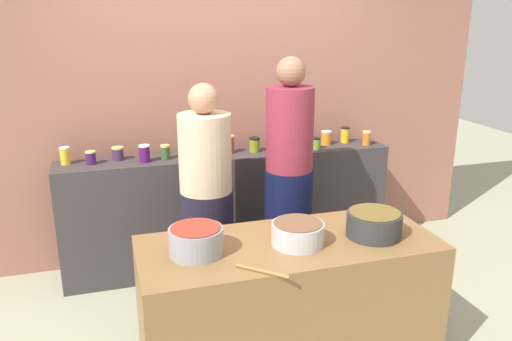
{
  "coord_description": "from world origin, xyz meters",
  "views": [
    {
      "loc": [
        -0.95,
        -2.8,
        2.06
      ],
      "look_at": [
        0.0,
        0.35,
        1.05
      ],
      "focal_mm": 36.11,
      "sensor_mm": 36.0,
      "label": 1
    }
  ],
  "objects_px": {
    "preserve_jar_0": "(65,156)",
    "preserve_jar_5": "(190,148)",
    "preserve_jar_15": "(366,138)",
    "wooden_spoon": "(262,271)",
    "cooking_pot_left": "(196,241)",
    "preserve_jar_4": "(165,152)",
    "cooking_pot_center": "(298,233)",
    "preserve_jar_13": "(326,138)",
    "preserve_jar_9": "(275,144)",
    "preserve_jar_14": "(345,135)",
    "preserve_jar_7": "(230,144)",
    "preserve_jar_10": "(288,143)",
    "cooking_pot_right": "(374,224)",
    "preserve_jar_8": "(255,145)",
    "cook_with_tongs": "(207,211)",
    "preserve_jar_6": "(207,150)",
    "preserve_jar_2": "(118,153)",
    "cook_in_cap": "(289,191)",
    "preserve_jar_12": "(316,143)",
    "preserve_jar_1": "(91,158)",
    "preserve_jar_11": "(296,141)",
    "preserve_jar_3": "(145,153)"
  },
  "relations": [
    {
      "from": "cook_with_tongs",
      "to": "preserve_jar_15",
      "type": "bearing_deg",
      "value": 18.7
    },
    {
      "from": "preserve_jar_9",
      "to": "cook_in_cap",
      "type": "relative_size",
      "value": 0.08
    },
    {
      "from": "preserve_jar_4",
      "to": "preserve_jar_7",
      "type": "distance_m",
      "value": 0.52
    },
    {
      "from": "preserve_jar_8",
      "to": "preserve_jar_14",
      "type": "distance_m",
      "value": 0.85
    },
    {
      "from": "preserve_jar_14",
      "to": "preserve_jar_7",
      "type": "bearing_deg",
      "value": -177.24
    },
    {
      "from": "preserve_jar_9",
      "to": "preserve_jar_1",
      "type": "bearing_deg",
      "value": 177.41
    },
    {
      "from": "preserve_jar_1",
      "to": "cooking_pot_right",
      "type": "height_order",
      "value": "preserve_jar_1"
    },
    {
      "from": "preserve_jar_14",
      "to": "wooden_spoon",
      "type": "xyz_separation_m",
      "value": [
        -1.31,
        -1.77,
        -0.22
      ]
    },
    {
      "from": "preserve_jar_13",
      "to": "cook_in_cap",
      "type": "height_order",
      "value": "cook_in_cap"
    },
    {
      "from": "preserve_jar_3",
      "to": "preserve_jar_8",
      "type": "xyz_separation_m",
      "value": [
        0.89,
        0.05,
        -0.01
      ]
    },
    {
      "from": "preserve_jar_8",
      "to": "cook_with_tongs",
      "type": "bearing_deg",
      "value": -132.42
    },
    {
      "from": "preserve_jar_9",
      "to": "preserve_jar_10",
      "type": "relative_size",
      "value": 1.05
    },
    {
      "from": "preserve_jar_15",
      "to": "cooking_pot_right",
      "type": "distance_m",
      "value": 1.57
    },
    {
      "from": "preserve_jar_14",
      "to": "cooking_pot_center",
      "type": "relative_size",
      "value": 0.46
    },
    {
      "from": "preserve_jar_1",
      "to": "preserve_jar_4",
      "type": "bearing_deg",
      "value": -2.65
    },
    {
      "from": "preserve_jar_6",
      "to": "preserve_jar_9",
      "type": "height_order",
      "value": "preserve_jar_9"
    },
    {
      "from": "wooden_spoon",
      "to": "preserve_jar_13",
      "type": "bearing_deg",
      "value": 57.19
    },
    {
      "from": "preserve_jar_10",
      "to": "cooking_pot_center",
      "type": "bearing_deg",
      "value": -108.06
    },
    {
      "from": "preserve_jar_13",
      "to": "cooking_pot_center",
      "type": "height_order",
      "value": "preserve_jar_13"
    },
    {
      "from": "preserve_jar_0",
      "to": "cooking_pot_center",
      "type": "distance_m",
      "value": 1.98
    },
    {
      "from": "preserve_jar_12",
      "to": "preserve_jar_13",
      "type": "height_order",
      "value": "preserve_jar_13"
    },
    {
      "from": "preserve_jar_9",
      "to": "preserve_jar_13",
      "type": "distance_m",
      "value": 0.51
    },
    {
      "from": "preserve_jar_3",
      "to": "preserve_jar_7",
      "type": "distance_m",
      "value": 0.68
    },
    {
      "from": "preserve_jar_1",
      "to": "preserve_jar_8",
      "type": "distance_m",
      "value": 1.28
    },
    {
      "from": "cook_with_tongs",
      "to": "preserve_jar_4",
      "type": "bearing_deg",
      "value": 109.99
    },
    {
      "from": "preserve_jar_5",
      "to": "cooking_pot_left",
      "type": "relative_size",
      "value": 0.42
    },
    {
      "from": "preserve_jar_0",
      "to": "preserve_jar_5",
      "type": "xyz_separation_m",
      "value": [
        0.94,
        -0.02,
        -0.0
      ]
    },
    {
      "from": "preserve_jar_8",
      "to": "preserve_jar_10",
      "type": "relative_size",
      "value": 0.9
    },
    {
      "from": "preserve_jar_14",
      "to": "cooking_pot_right",
      "type": "xyz_separation_m",
      "value": [
        -0.56,
        -1.53,
        -0.15
      ]
    },
    {
      "from": "preserve_jar_10",
      "to": "cooking_pot_right",
      "type": "xyz_separation_m",
      "value": [
        0.01,
        -1.42,
        -0.15
      ]
    },
    {
      "from": "preserve_jar_2",
      "to": "cooking_pot_center",
      "type": "xyz_separation_m",
      "value": [
        0.9,
        -1.5,
        -0.14
      ]
    },
    {
      "from": "preserve_jar_1",
      "to": "wooden_spoon",
      "type": "relative_size",
      "value": 0.34
    },
    {
      "from": "preserve_jar_13",
      "to": "preserve_jar_15",
      "type": "height_order",
      "value": "preserve_jar_15"
    },
    {
      "from": "preserve_jar_7",
      "to": "preserve_jar_13",
      "type": "height_order",
      "value": "preserve_jar_7"
    },
    {
      "from": "preserve_jar_1",
      "to": "cooking_pot_right",
      "type": "relative_size",
      "value": 0.32
    },
    {
      "from": "preserve_jar_8",
      "to": "cooking_pot_right",
      "type": "xyz_separation_m",
      "value": [
        0.28,
        -1.46,
        -0.14
      ]
    },
    {
      "from": "wooden_spoon",
      "to": "preserve_jar_5",
      "type": "bearing_deg",
      "value": 91.79
    },
    {
      "from": "wooden_spoon",
      "to": "cook_in_cap",
      "type": "distance_m",
      "value": 1.27
    },
    {
      "from": "preserve_jar_15",
      "to": "wooden_spoon",
      "type": "bearing_deg",
      "value": -131.6
    },
    {
      "from": "cooking_pot_center",
      "to": "wooden_spoon",
      "type": "height_order",
      "value": "cooking_pot_center"
    },
    {
      "from": "preserve_jar_0",
      "to": "cooking_pot_center",
      "type": "relative_size",
      "value": 0.44
    },
    {
      "from": "preserve_jar_6",
      "to": "preserve_jar_9",
      "type": "bearing_deg",
      "value": -3.24
    },
    {
      "from": "cook_in_cap",
      "to": "preserve_jar_4",
      "type": "bearing_deg",
      "value": 146.65
    },
    {
      "from": "preserve_jar_5",
      "to": "preserve_jar_10",
      "type": "distance_m",
      "value": 0.8
    },
    {
      "from": "cooking_pot_left",
      "to": "cook_with_tongs",
      "type": "bearing_deg",
      "value": 74.82
    },
    {
      "from": "preserve_jar_0",
      "to": "cooking_pot_left",
      "type": "bearing_deg",
      "value": -63.85
    },
    {
      "from": "preserve_jar_4",
      "to": "cooking_pot_left",
      "type": "height_order",
      "value": "preserve_jar_4"
    },
    {
      "from": "preserve_jar_3",
      "to": "wooden_spoon",
      "type": "height_order",
      "value": "preserve_jar_3"
    },
    {
      "from": "preserve_jar_11",
      "to": "wooden_spoon",
      "type": "distance_m",
      "value": 1.94
    },
    {
      "from": "preserve_jar_1",
      "to": "preserve_jar_7",
      "type": "distance_m",
      "value": 1.07
    }
  ]
}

